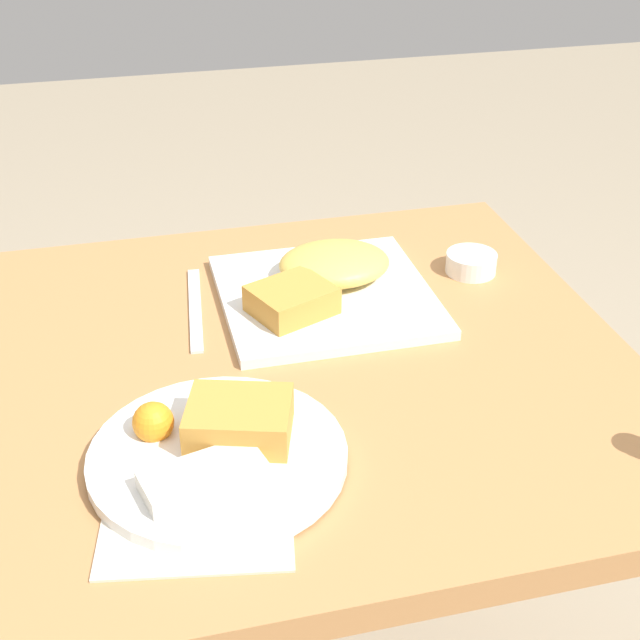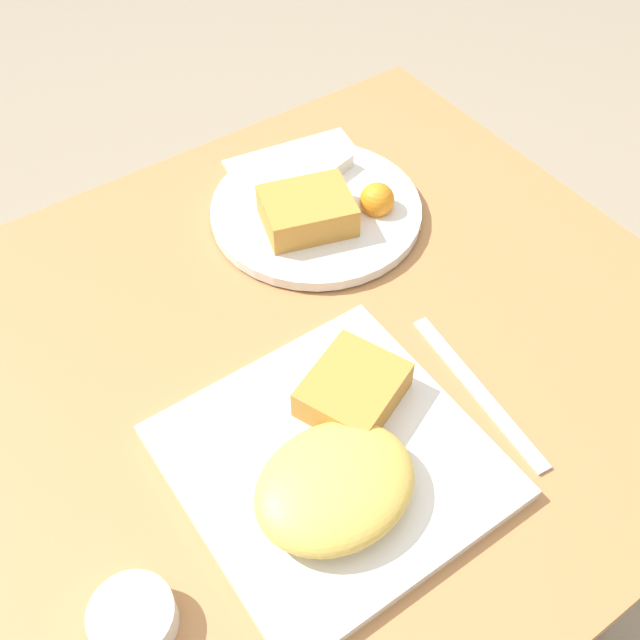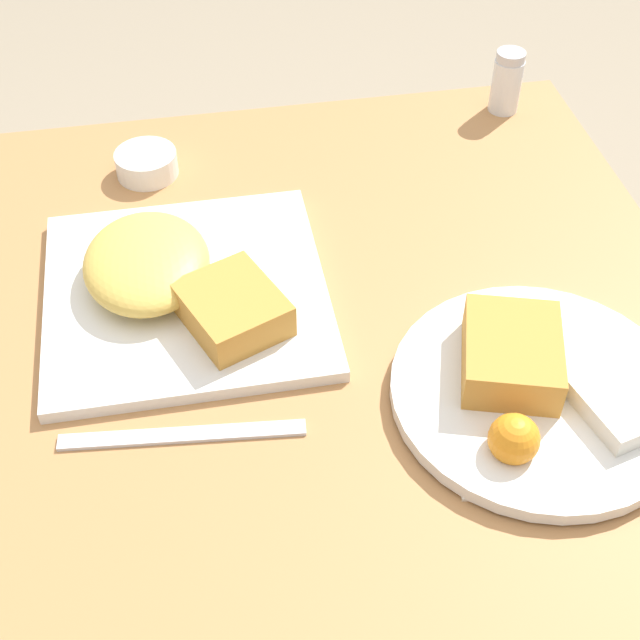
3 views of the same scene
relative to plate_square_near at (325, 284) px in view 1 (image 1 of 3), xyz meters
The scene contains 6 objects.
dining_table 0.20m from the plate_square_near, 60.06° to the left, with size 0.84×0.78×0.75m.
menu_card 0.41m from the plate_square_near, 57.89° to the left, with size 0.22×0.26×0.00m.
plate_square_near is the anchor object (origin of this frame).
plate_oval_far 0.36m from the plate_square_near, 58.24° to the left, with size 0.27×0.27×0.05m.
sauce_ramekin 0.22m from the plate_square_near, behind, with size 0.07×0.07×0.03m.
butter_knife 0.18m from the plate_square_near, ahead, with size 0.04×0.22×0.00m.
Camera 1 is at (0.18, 0.89, 1.35)m, focal length 50.00 mm.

